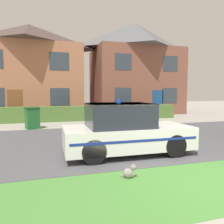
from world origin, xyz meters
TOP-DOWN VIEW (x-y plane):
  - ground_plane at (0.00, 0.00)m, footprint 80.00×80.00m
  - road_strip at (0.00, 4.71)m, footprint 28.00×6.82m
  - lawn_verge at (0.00, 0.16)m, footprint 28.00×2.28m
  - garden_hedge at (-1.02, 11.25)m, footprint 13.45×0.80m
  - police_car at (-1.11, 2.67)m, footprint 3.83×1.72m
  - cat at (-1.64, 0.85)m, footprint 0.32×0.28m
  - house_left at (-4.68, 15.80)m, footprint 8.40×5.88m
  - house_right at (4.59, 15.82)m, footprint 8.07×5.65m
  - wheelie_bin at (-4.14, 8.50)m, footprint 0.83×0.87m

SIDE VIEW (x-z plane):
  - ground_plane at x=0.00m, z-range 0.00..0.00m
  - lawn_verge at x=0.00m, z-range 0.00..0.01m
  - road_strip at x=0.00m, z-range 0.00..0.01m
  - cat at x=-1.64m, z-range -0.03..0.29m
  - garden_hedge at x=-1.02m, z-range 0.00..0.98m
  - wheelie_bin at x=-4.14m, z-range 0.00..1.13m
  - police_car at x=-1.11m, z-range -0.10..1.56m
  - house_left at x=-4.68m, z-range 0.07..7.47m
  - house_right at x=4.59m, z-range 0.08..8.38m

